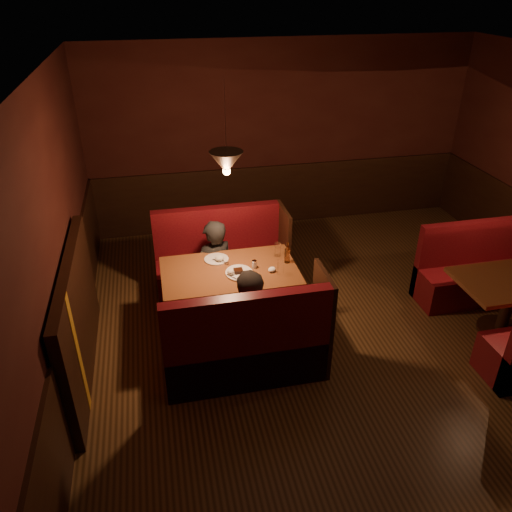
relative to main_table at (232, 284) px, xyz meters
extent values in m
cube|color=#3C2713|center=(1.30, -0.77, -0.63)|extent=(6.00, 7.00, 0.01)
cube|color=black|center=(1.30, -0.77, 2.28)|extent=(6.00, 7.00, 0.01)
cube|color=black|center=(1.30, 2.73, 0.83)|extent=(6.00, 0.01, 2.90)
cube|color=black|center=(-1.71, -0.77, 0.83)|extent=(0.01, 7.00, 2.90)
cube|color=black|center=(1.30, 2.71, -0.12)|extent=(6.00, 0.04, 1.00)
cube|color=black|center=(-1.68, -0.77, -0.12)|extent=(0.04, 7.00, 1.00)
cube|color=black|center=(-1.62, -0.37, 0.03)|extent=(0.10, 2.20, 1.30)
cube|color=#C18423|center=(-1.57, -0.92, 0.03)|extent=(0.01, 0.12, 1.30)
cylinder|color=#333333|center=(-0.02, 0.00, 1.83)|extent=(0.01, 0.01, 0.80)
cone|color=black|center=(-0.02, 0.00, 1.43)|extent=(0.34, 0.34, 0.22)
sphere|color=#FFBF72|center=(-0.02, 0.00, 1.34)|extent=(0.08, 0.08, 0.08)
cube|color=brown|center=(-0.02, 0.00, 0.16)|extent=(1.51, 0.92, 0.05)
cylinder|color=black|center=(-0.02, 0.00, -0.25)|extent=(0.15, 0.15, 0.75)
cylinder|color=black|center=(-0.02, 0.00, -0.60)|extent=(0.60, 0.60, 0.04)
cylinder|color=silver|center=(0.07, -0.10, 0.19)|extent=(0.30, 0.30, 0.02)
cube|color=black|center=(0.06, -0.10, 0.22)|extent=(0.10, 0.09, 0.04)
ellipsoid|color=silver|center=(-0.03, -0.13, 0.23)|extent=(0.08, 0.08, 0.06)
cube|color=tan|center=(0.15, -0.19, 0.22)|extent=(0.09, 0.07, 0.03)
cylinder|color=silver|center=(-0.03, -0.18, 0.21)|extent=(0.09, 0.12, 0.01)
cylinder|color=silver|center=(-0.13, 0.25, 0.19)|extent=(0.28, 0.28, 0.02)
ellipsoid|color=beige|center=(-0.10, 0.20, 0.23)|extent=(0.11, 0.11, 0.06)
cube|color=silver|center=(-0.09, 0.17, 0.20)|extent=(0.18, 0.14, 0.00)
cylinder|color=white|center=(0.26, -0.01, 0.23)|extent=(0.06, 0.06, 0.09)
cylinder|color=white|center=(0.59, 0.20, 0.27)|extent=(0.08, 0.08, 0.16)
cylinder|color=white|center=(0.51, -0.20, 0.27)|extent=(0.08, 0.08, 0.16)
cylinder|color=#47230F|center=(0.65, 0.03, 0.27)|extent=(0.06, 0.06, 0.17)
cylinder|color=#47230F|center=(0.65, 0.03, 0.40)|extent=(0.03, 0.03, 0.08)
ellipsoid|color=white|center=(0.43, -0.13, 0.21)|extent=(0.12, 0.12, 0.05)
cube|color=#4D0410|center=(-0.02, 0.78, -0.38)|extent=(1.61, 0.59, 0.48)
cube|color=#4D0410|center=(-0.02, 1.01, -0.06)|extent=(1.61, 0.13, 1.13)
cube|color=black|center=(0.81, 0.78, -0.06)|extent=(0.04, 0.59, 1.13)
cube|color=#4D0410|center=(-0.02, -0.78, -0.38)|extent=(1.61, 0.59, 0.48)
cube|color=#4D0410|center=(-0.02, -1.01, -0.06)|extent=(1.61, 0.13, 1.13)
cube|color=black|center=(0.81, -0.78, -0.06)|extent=(0.04, 0.59, 1.13)
cylinder|color=black|center=(3.08, -0.72, -0.29)|extent=(0.13, 0.13, 0.67)
cylinder|color=black|center=(3.08, -0.72, -0.60)|extent=(0.54, 0.54, 0.04)
cube|color=#4D0410|center=(3.08, -0.03, -0.41)|extent=(1.37, 0.53, 0.43)
cube|color=#4D0410|center=(3.08, 0.18, -0.12)|extent=(1.37, 0.11, 1.00)
imported|color=black|center=(-0.12, 0.56, 0.13)|extent=(0.65, 0.54, 1.51)
imported|color=#2A2522|center=(0.13, -0.60, 0.10)|extent=(0.86, 0.78, 1.45)
camera|label=1|loc=(-0.73, -4.69, 3.05)|focal=35.00mm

